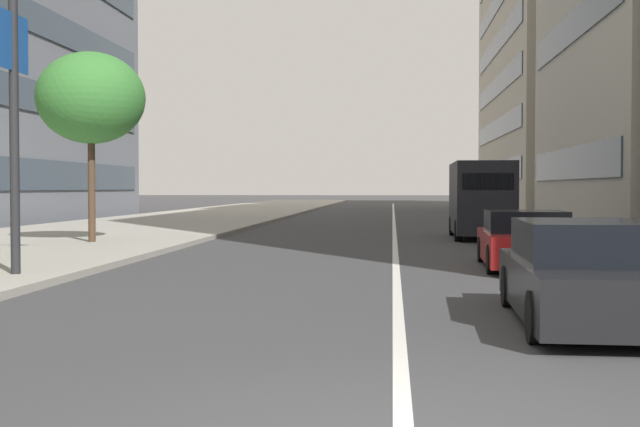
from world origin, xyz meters
TOP-DOWN VIEW (x-y plane):
  - sidewalk_right_plaza at (30.00, 11.25)m, footprint 160.00×9.89m
  - lane_centre_stripe at (35.00, 0.00)m, footprint 110.00×0.16m
  - car_lead_in_lane at (5.48, -2.47)m, footprint 4.74×2.01m
  - car_following_behind at (13.32, -2.89)m, footprint 4.51×2.03m
  - delivery_van_ahead at (24.49, -3.06)m, footprint 5.41×2.12m
  - street_lamp_with_banners at (9.72, 7.04)m, footprint 1.26×2.13m
  - street_tree_far_plaza at (19.21, 9.27)m, footprint 3.29×3.29m

SIDE VIEW (x-z plane):
  - lane_centre_stripe at x=35.00m, z-range 0.00..0.01m
  - sidewalk_right_plaza at x=30.00m, z-range 0.00..0.15m
  - car_following_behind at x=13.32m, z-range -0.04..1.25m
  - car_lead_in_lane at x=5.48m, z-range -0.04..1.33m
  - delivery_van_ahead at x=24.49m, z-range 0.09..2.79m
  - street_tree_far_plaza at x=19.21m, z-range 1.64..7.44m
  - street_lamp_with_banners at x=9.72m, z-range 0.92..9.33m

